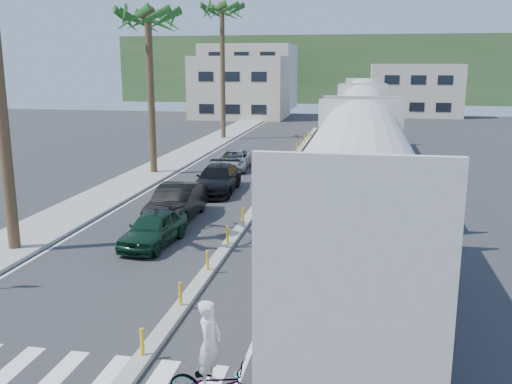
{
  "coord_description": "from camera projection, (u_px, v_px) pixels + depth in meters",
  "views": [
    {
      "loc": [
        5.06,
        -12.99,
        7.12
      ],
      "look_at": [
        0.91,
        9.23,
        2.0
      ],
      "focal_mm": 40.0,
      "sensor_mm": 36.0,
      "label": 1
    }
  ],
  "objects": [
    {
      "name": "hillside",
      "position": [
        338.0,
        69.0,
        109.48
      ],
      "size": [
        80.0,
        20.0,
        12.0
      ],
      "primitive_type": "cube",
      "color": "#385628",
      "rests_on": "ground"
    },
    {
      "name": "palm_trees",
      "position": [
        154.0,
        3.0,
        35.75
      ],
      "size": [
        3.5,
        37.2,
        13.75
      ],
      "color": "brown",
      "rests_on": "ground"
    },
    {
      "name": "lane_markings",
      "position": [
        254.0,
        169.0,
        39.28
      ],
      "size": [
        9.42,
        90.0,
        0.01
      ],
      "color": "silver",
      "rests_on": "ground"
    },
    {
      "name": "car_lead",
      "position": [
        154.0,
        229.0,
        22.69
      ],
      "size": [
        2.22,
        4.27,
        1.37
      ],
      "primitive_type": "imported",
      "rotation": [
        0.0,
        0.0,
        -0.07
      ],
      "color": "black",
      "rests_on": "ground"
    },
    {
      "name": "crosswalk",
      "position": [
        127.0,
        382.0,
        13.01
      ],
      "size": [
        14.0,
        2.2,
        0.01
      ],
      "primitive_type": "cube",
      "color": "silver",
      "rests_on": "ground"
    },
    {
      "name": "freight_train",
      "position": [
        361.0,
        134.0,
        34.78
      ],
      "size": [
        3.0,
        60.94,
        5.85
      ],
      "color": "#BCB8AC",
      "rests_on": "ground"
    },
    {
      "name": "rails",
      "position": [
        360.0,
        164.0,
        40.87
      ],
      "size": [
        1.56,
        100.0,
        0.06
      ],
      "color": "black",
      "rests_on": "ground"
    },
    {
      "name": "car_second",
      "position": [
        177.0,
        203.0,
        26.39
      ],
      "size": [
        1.75,
        4.95,
        1.63
      ],
      "primitive_type": "imported",
      "rotation": [
        0.0,
        0.0,
        0.0
      ],
      "color": "black",
      "rests_on": "ground"
    },
    {
      "name": "median",
      "position": [
        274.0,
        184.0,
        34.05
      ],
      "size": [
        0.45,
        60.0,
        0.85
      ],
      "color": "gray",
      "rests_on": "ground"
    },
    {
      "name": "buildings",
      "position": [
        285.0,
        82.0,
        83.81
      ],
      "size": [
        38.0,
        27.0,
        10.0
      ],
      "color": "#C2B49A",
      "rests_on": "ground"
    },
    {
      "name": "car_third",
      "position": [
        217.0,
        179.0,
        31.98
      ],
      "size": [
        2.62,
        5.43,
        1.52
      ],
      "primitive_type": "imported",
      "rotation": [
        0.0,
        0.0,
        0.05
      ],
      "color": "black",
      "rests_on": "ground"
    },
    {
      "name": "car_rear",
      "position": [
        234.0,
        160.0,
        39.01
      ],
      "size": [
        2.72,
        4.92,
        1.3
      ],
      "primitive_type": "imported",
      "rotation": [
        0.0,
        0.0,
        0.06
      ],
      "color": "#A4A7AA",
      "rests_on": "ground"
    },
    {
      "name": "cyclist",
      "position": [
        214.0,
        375.0,
        11.86
      ],
      "size": [
        1.15,
        2.21,
        2.43
      ],
      "rotation": [
        0.0,
        0.0,
        1.46
      ],
      "color": "#9EA0A5",
      "rests_on": "ground"
    },
    {
      "name": "ground",
      "position": [
        157.0,
        341.0,
        14.93
      ],
      "size": [
        140.0,
        140.0,
        0.0
      ],
      "primitive_type": "plane",
      "color": "#28282B",
      "rests_on": "ground"
    },
    {
      "name": "sidewalk",
      "position": [
        166.0,
        165.0,
        40.4
      ],
      "size": [
        3.0,
        90.0,
        0.15
      ],
      "primitive_type": "cube",
      "color": "gray",
      "rests_on": "ground"
    }
  ]
}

